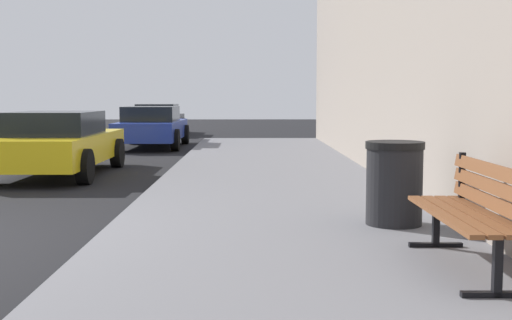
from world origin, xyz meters
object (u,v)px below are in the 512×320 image
Objects in this scene: trash_bin at (394,183)px; car_yellow at (58,143)px; bench at (475,206)px; car_blue at (152,127)px; car_black at (158,119)px.

car_yellow reaches higher than trash_bin.
car_blue is at bearing 108.07° from bench.
trash_bin is 0.20× the size of car_blue.
car_yellow is 14.56m from car_black.
car_yellow is (-5.39, 5.94, 0.03)m from trash_bin.
car_yellow is 0.99× the size of car_blue.
car_yellow and car_black have the same top height.
car_blue is (-4.60, 13.27, 0.04)m from trash_bin.
bench is at bearing -82.81° from trash_bin.
car_black is (-5.65, 22.40, -0.02)m from bench.
bench is 0.40× the size of car_yellow.
car_black is at bearing 96.40° from car_blue.
bench is 1.98× the size of trash_bin.
car_blue reaches higher than bench.
bench is 23.10m from car_black.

